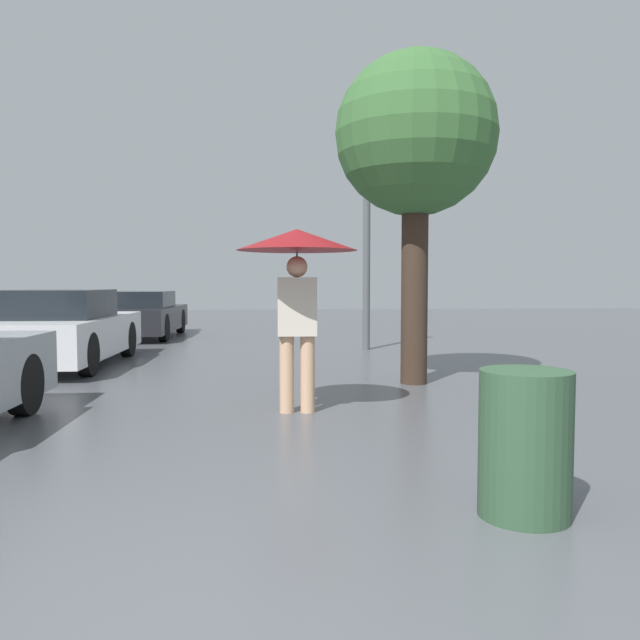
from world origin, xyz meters
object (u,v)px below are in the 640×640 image
parked_car_farthest (143,315)px  trash_bin (525,443)px  parked_car_middle (60,330)px  street_lamp (367,228)px  tree (416,139)px  pedestrian (297,260)px

parked_car_farthest → trash_bin: 13.39m
parked_car_middle → street_lamp: 6.10m
tree → trash_bin: size_ratio=5.14×
trash_bin → pedestrian: bearing=111.9°
parked_car_middle → tree: size_ratio=0.91×
tree → street_lamp: 4.39m
tree → trash_bin: bearing=-95.1°
parked_car_farthest → tree: size_ratio=0.95×
parked_car_farthest → street_lamp: (5.20, -3.37, 1.93)m
pedestrian → tree: size_ratio=0.44×
parked_car_middle → tree: tree is taller
pedestrian → trash_bin: size_ratio=2.24×
parked_car_middle → trash_bin: parked_car_middle is taller
parked_car_farthest → tree: tree is taller
parked_car_middle → trash_bin: size_ratio=4.69×
street_lamp → trash_bin: size_ratio=4.98×
pedestrian → parked_car_farthest: 10.17m
parked_car_middle → parked_car_farthest: (0.21, 5.47, -0.04)m
pedestrian → street_lamp: bearing=74.9°
pedestrian → parked_car_middle: (-3.76, 4.00, -1.01)m
parked_car_farthest → street_lamp: street_lamp is taller
pedestrian → trash_bin: bearing=-68.1°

